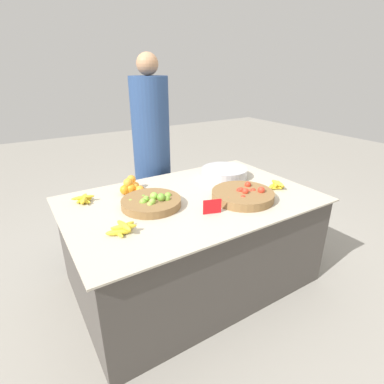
# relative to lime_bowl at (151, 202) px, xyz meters

# --- Properties ---
(ground_plane) EXTENTS (12.00, 12.00, 0.00)m
(ground_plane) POSITION_rel_lime_bowl_xyz_m (0.30, -0.04, -0.73)
(ground_plane) COLOR gray
(market_table) EXTENTS (1.76, 1.14, 0.70)m
(market_table) POSITION_rel_lime_bowl_xyz_m (0.30, -0.04, -0.38)
(market_table) COLOR #4C4742
(market_table) RESTS_ON ground_plane
(lime_bowl) EXTENTS (0.40, 0.40, 0.10)m
(lime_bowl) POSITION_rel_lime_bowl_xyz_m (0.00, 0.00, 0.00)
(lime_bowl) COLOR olive
(lime_bowl) RESTS_ON market_table
(tomato_basket) EXTENTS (0.44, 0.44, 0.10)m
(tomato_basket) POSITION_rel_lime_bowl_xyz_m (0.60, -0.23, 0.00)
(tomato_basket) COLOR olive
(tomato_basket) RESTS_ON market_table
(orange_pile) EXTENTS (0.17, 0.19, 0.12)m
(orange_pile) POSITION_rel_lime_bowl_xyz_m (-0.03, 0.29, 0.02)
(orange_pile) COLOR orange
(orange_pile) RESTS_ON market_table
(metal_bowl) EXTENTS (0.38, 0.38, 0.08)m
(metal_bowl) POSITION_rel_lime_bowl_xyz_m (0.76, 0.19, 0.01)
(metal_bowl) COLOR #B7B7BF
(metal_bowl) RESTS_ON market_table
(price_sign) EXTENTS (0.12, 0.04, 0.10)m
(price_sign) POSITION_rel_lime_bowl_xyz_m (0.28, -0.30, 0.02)
(price_sign) COLOR red
(price_sign) RESTS_ON market_table
(banana_bunch_front_left) EXTENTS (0.20, 0.15, 0.06)m
(banana_bunch_front_left) POSITION_rel_lime_bowl_xyz_m (-0.29, -0.23, -0.00)
(banana_bunch_front_left) COLOR yellow
(banana_bunch_front_left) RESTS_ON market_table
(banana_bunch_front_center) EXTENTS (0.16, 0.20, 0.05)m
(banana_bunch_front_center) POSITION_rel_lime_bowl_xyz_m (-0.37, 0.31, -0.01)
(banana_bunch_front_center) COLOR yellow
(banana_bunch_front_center) RESTS_ON market_table
(banana_bunch_middle_left) EXTENTS (0.16, 0.14, 0.06)m
(banana_bunch_middle_left) POSITION_rel_lime_bowl_xyz_m (0.95, -0.22, -0.00)
(banana_bunch_middle_left) COLOR yellow
(banana_bunch_middle_left) RESTS_ON market_table
(vendor_person) EXTENTS (0.34, 0.34, 1.68)m
(vendor_person) POSITION_rel_lime_bowl_xyz_m (0.38, 0.79, 0.05)
(vendor_person) COLOR navy
(vendor_person) RESTS_ON ground_plane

